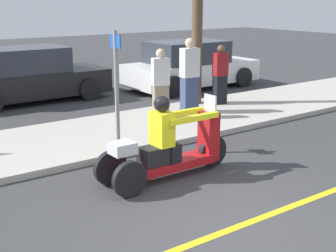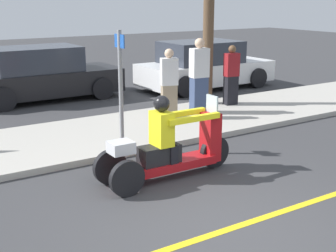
{
  "view_description": "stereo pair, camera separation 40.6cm",
  "coord_description": "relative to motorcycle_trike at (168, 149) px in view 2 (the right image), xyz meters",
  "views": [
    {
      "loc": [
        -3.88,
        -3.94,
        2.88
      ],
      "look_at": [
        0.32,
        1.92,
        0.89
      ],
      "focal_mm": 50.0,
      "sensor_mm": 36.0,
      "label": 1
    },
    {
      "loc": [
        -3.54,
        -4.16,
        2.88
      ],
      "look_at": [
        0.32,
        1.92,
        0.89
      ],
      "focal_mm": 50.0,
      "sensor_mm": 36.0,
      "label": 2
    }
  ],
  "objects": [
    {
      "name": "tree_trunk",
      "position": [
        3.61,
        3.73,
        1.36
      ],
      "size": [
        0.28,
        0.28,
        3.47
      ],
      "color": "brown",
      "rests_on": "sidewalk_strip"
    },
    {
      "name": "parked_car_lot_center",
      "position": [
        0.23,
        7.1,
        0.22
      ],
      "size": [
        4.29,
        1.95,
        1.53
      ],
      "color": "black",
      "rests_on": "ground"
    },
    {
      "name": "street_sign",
      "position": [
        -0.06,
        1.53,
        0.82
      ],
      "size": [
        0.08,
        0.36,
        2.2
      ],
      "color": "gray",
      "rests_on": "sidewalk_strip"
    },
    {
      "name": "motorcycle_trike",
      "position": [
        0.0,
        0.0,
        0.0
      ],
      "size": [
        2.43,
        0.68,
        1.4
      ],
      "color": "black",
      "rests_on": "ground"
    },
    {
      "name": "lane_stripe",
      "position": [
        -0.0,
        -1.92,
        -0.5
      ],
      "size": [
        24.0,
        0.12,
        0.01
      ],
      "color": "gold",
      "rests_on": "ground"
    },
    {
      "name": "ground_plane",
      "position": [
        -0.32,
        -1.92,
        -0.5
      ],
      "size": [
        60.0,
        60.0,
        0.0
      ],
      "primitive_type": "plane",
      "color": "#38383A"
    },
    {
      "name": "parked_car_lot_left",
      "position": [
        5.26,
        6.08,
        0.22
      ],
      "size": [
        4.42,
        2.06,
        1.52
      ],
      "color": "silver",
      "rests_on": "ground"
    },
    {
      "name": "spectator_mid_group",
      "position": [
        1.91,
        2.95,
        0.41
      ],
      "size": [
        0.44,
        0.34,
        1.63
      ],
      "color": "gray",
      "rests_on": "sidewalk_strip"
    },
    {
      "name": "sidewalk_strip",
      "position": [
        -0.32,
        2.68,
        -0.44
      ],
      "size": [
        28.0,
        2.8,
        0.12
      ],
      "color": "#B2ADA3",
      "rests_on": "ground"
    },
    {
      "name": "spectator_by_tree",
      "position": [
        2.81,
        3.01,
        0.5
      ],
      "size": [
        0.45,
        0.3,
        1.82
      ],
      "color": "#38476B",
      "rests_on": "sidewalk_strip"
    },
    {
      "name": "spectator_end_of_line",
      "position": [
        4.06,
        3.3,
        0.38
      ],
      "size": [
        0.39,
        0.26,
        1.56
      ],
      "color": "black",
      "rests_on": "sidewalk_strip"
    }
  ]
}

